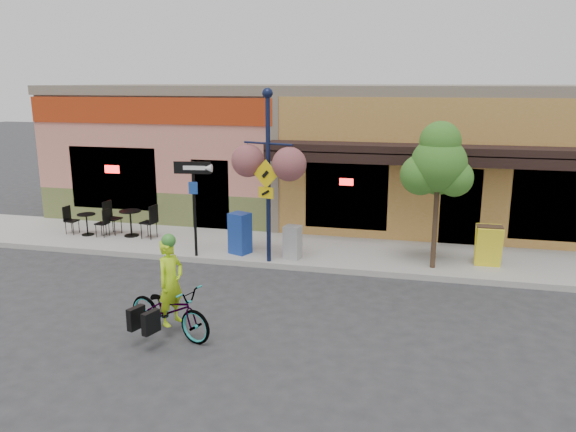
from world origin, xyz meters
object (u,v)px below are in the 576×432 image
object	(u,v)px
one_way_sign	(195,209)
newspaper_box_grey	(292,242)
bicycle	(170,310)
newspaper_box_blue	(240,233)
street_tree	(437,195)
cyclist_rider	(171,295)
lamp_post	(268,177)
building	(329,149)

from	to	relation	value
one_way_sign	newspaper_box_grey	distance (m)	2.67
bicycle	newspaper_box_blue	distance (m)	4.78
bicycle	street_tree	xyz separation A→B (m)	(4.79, 4.74, 1.46)
bicycle	street_tree	bearing A→B (deg)	-26.87
one_way_sign	newspaper_box_blue	distance (m)	1.36
bicycle	street_tree	size ratio (longest dim) A/B	0.53
cyclist_rider	newspaper_box_grey	size ratio (longest dim) A/B	1.86
lamp_post	newspaper_box_blue	size ratio (longest dim) A/B	3.96
newspaper_box_blue	bicycle	bearing A→B (deg)	-65.69
bicycle	building	bearing A→B (deg)	12.74
lamp_post	cyclist_rider	bearing A→B (deg)	-81.96
building	one_way_sign	distance (m)	7.30
newspaper_box_grey	street_tree	distance (m)	3.79
bicycle	lamp_post	xyz separation A→B (m)	(0.73, 4.28, 1.82)
lamp_post	one_way_sign	xyz separation A→B (m)	(-1.98, 0.00, -0.92)
cyclist_rider	newspaper_box_blue	world-z (taller)	cyclist_rider
building	cyclist_rider	bearing A→B (deg)	-95.43
bicycle	newspaper_box_grey	world-z (taller)	newspaper_box_grey
bicycle	newspaper_box_blue	size ratio (longest dim) A/B	1.74
bicycle	newspaper_box_blue	bearing A→B (deg)	20.85
building	lamp_post	distance (m)	6.86
building	newspaper_box_grey	bearing A→B (deg)	-88.65
street_tree	one_way_sign	bearing A→B (deg)	-175.65
bicycle	one_way_sign	xyz separation A→B (m)	(-1.26, 4.28, 0.90)
cyclist_rider	newspaper_box_grey	world-z (taller)	cyclist_rider
lamp_post	newspaper_box_blue	world-z (taller)	lamp_post
street_tree	bicycle	bearing A→B (deg)	-135.29
building	newspaper_box_grey	xyz separation A→B (m)	(0.15, -6.48, -1.67)
building	cyclist_rider	size ratio (longest dim) A/B	11.29
lamp_post	building	bearing A→B (deg)	103.83
cyclist_rider	lamp_post	world-z (taller)	lamp_post
one_way_sign	bicycle	bearing A→B (deg)	-81.79
newspaper_box_grey	street_tree	bearing A→B (deg)	11.37
newspaper_box_blue	lamp_post	bearing A→B (deg)	-5.88
one_way_sign	street_tree	distance (m)	6.09
bicycle	newspaper_box_grey	xyz separation A→B (m)	(1.26, 4.65, 0.08)
bicycle	lamp_post	distance (m)	4.71
bicycle	cyclist_rider	bearing A→B (deg)	-71.58
one_way_sign	newspaper_box_grey	world-z (taller)	one_way_sign
street_tree	building	bearing A→B (deg)	119.94
building	street_tree	world-z (taller)	building
building	bicycle	world-z (taller)	building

